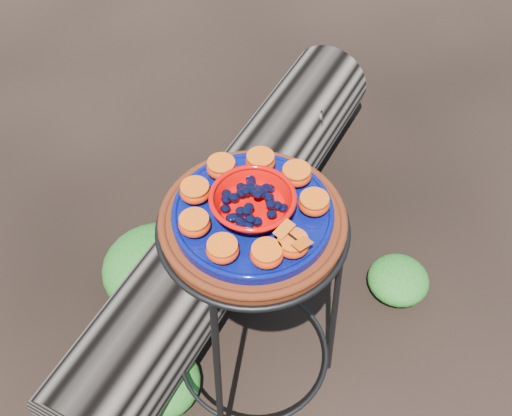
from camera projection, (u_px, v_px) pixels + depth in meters
ground at (254, 375)px, 1.86m from camera, size 60.00×60.00×0.00m
plant_stand at (253, 314)px, 1.59m from camera, size 0.44×0.44×0.70m
terracotta_saucer at (253, 223)px, 1.31m from camera, size 0.38×0.38×0.03m
cobalt_plate at (253, 215)px, 1.29m from camera, size 0.32×0.32×0.02m
red_bowl at (253, 204)px, 1.26m from camera, size 0.16×0.16×0.05m
glass_gems at (253, 193)px, 1.24m from camera, size 0.13×0.13×0.02m
orange_half_0 at (293, 245)px, 1.21m from camera, size 0.06×0.06×0.03m
orange_half_1 at (314, 204)px, 1.27m from camera, size 0.06×0.06×0.03m
orange_half_2 at (296, 175)px, 1.32m from camera, size 0.06×0.06×0.03m
orange_half_3 at (260, 162)px, 1.35m from camera, size 0.06×0.06×0.03m
orange_half_4 at (221, 168)px, 1.33m from camera, size 0.06×0.06×0.03m
orange_half_5 at (195, 192)px, 1.29m from camera, size 0.06×0.06×0.03m
orange_half_6 at (194, 224)px, 1.24m from camera, size 0.06×0.06×0.03m
orange_half_7 at (223, 250)px, 1.20m from camera, size 0.06×0.06×0.03m
orange_half_8 at (267, 255)px, 1.19m from camera, size 0.06×0.06×0.03m
butterfly at (293, 237)px, 1.19m from camera, size 0.09×0.06×0.01m
driftwood_log at (231, 219)px, 2.04m from camera, size 1.61×1.04×0.30m
foliage_left at (160, 381)px, 1.79m from camera, size 0.23×0.23×0.11m
foliage_right at (399, 279)px, 2.02m from camera, size 0.19×0.19×0.10m
foliage_back at (156, 267)px, 2.00m from camera, size 0.34×0.34×0.17m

